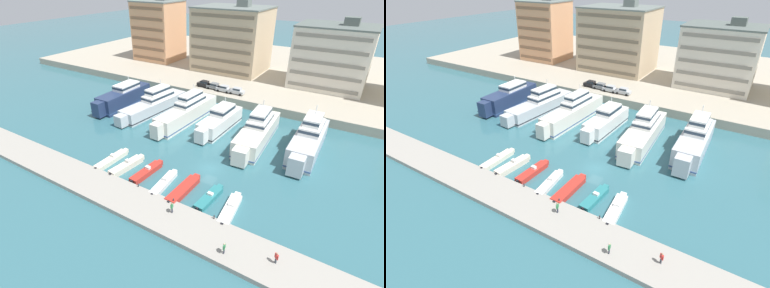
{
  "view_description": "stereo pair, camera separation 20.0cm",
  "coord_description": "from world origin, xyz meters",
  "views": [
    {
      "loc": [
        20.56,
        -39.22,
        30.16
      ],
      "look_at": [
        -4.94,
        2.11,
        2.5
      ],
      "focal_mm": 28.0,
      "sensor_mm": 36.0,
      "label": 1
    },
    {
      "loc": [
        20.73,
        -39.12,
        30.16
      ],
      "look_at": [
        -4.94,
        2.11,
        2.5
      ],
      "focal_mm": 28.0,
      "sensor_mm": 36.0,
      "label": 2
    }
  ],
  "objects": [
    {
      "name": "car_silver_center_left",
      "position": [
        -9.22,
        31.79,
        3.14
      ],
      "size": [
        4.11,
        1.95,
        1.8
      ],
      "color": "#B7BCC1",
      "rests_on": "quay_promenade"
    },
    {
      "name": "yacht_silver_left",
      "position": [
        -23.93,
        14.97,
        2.09
      ],
      "size": [
        6.41,
        22.8,
        7.68
      ],
      "color": "silver",
      "rests_on": "ground"
    },
    {
      "name": "apartment_block_left",
      "position": [
        -21.11,
        52.77,
        11.92
      ],
      "size": [
        22.32,
        17.17,
        21.43
      ],
      "color": "#C6AD89",
      "rests_on": "quay_promenade"
    },
    {
      "name": "yacht_ivory_center",
      "position": [
        3.5,
        13.52,
        2.37
      ],
      "size": [
        6.04,
        21.22,
        8.25
      ],
      "color": "silver",
      "rests_on": "ground"
    },
    {
      "name": "yacht_navy_far_left",
      "position": [
        -33.02,
        13.8,
        2.39
      ],
      "size": [
        4.74,
        18.96,
        7.46
      ],
      "color": "navy",
      "rests_on": "ground"
    },
    {
      "name": "yacht_silver_center_right",
      "position": [
        13.24,
        14.79,
        2.63
      ],
      "size": [
        5.2,
        19.68,
        8.9
      ],
      "color": "silver",
      "rests_on": "ground"
    },
    {
      "name": "pedestrian_mid_deck",
      "position": [
        10.75,
        -16.0,
        1.75
      ],
      "size": [
        0.3,
        0.65,
        1.7
      ],
      "color": "#282D3D",
      "rests_on": "pier_dock"
    },
    {
      "name": "pedestrian_near_edge",
      "position": [
        16.51,
        -14.09,
        1.74
      ],
      "size": [
        0.53,
        0.46,
        1.68
      ],
      "color": "#4C515B",
      "rests_on": "pier_dock"
    },
    {
      "name": "bollard_west_mid",
      "position": [
        0.18,
        -11.41,
        1.07
      ],
      "size": [
        0.2,
        0.2,
        0.61
      ],
      "color": "#2D2D33",
      "rests_on": "pier_dock"
    },
    {
      "name": "car_silver_mid_left",
      "position": [
        -13.01,
        31.69,
        3.14
      ],
      "size": [
        4.12,
        1.95,
        1.8
      ],
      "color": "#B7BCC1",
      "rests_on": "quay_promenade"
    },
    {
      "name": "pedestrian_far_side",
      "position": [
        1.35,
        -13.45,
        1.79
      ],
      "size": [
        0.34,
        0.67,
        1.77
      ],
      "color": "#282D3D",
      "rests_on": "pier_dock"
    },
    {
      "name": "motorboat_red_center",
      "position": [
        -0.35,
        -7.88,
        0.46
      ],
      "size": [
        1.97,
        8.47,
        0.91
      ],
      "color": "red",
      "rests_on": "ground"
    },
    {
      "name": "quay_promenade",
      "position": [
        0.0,
        63.43,
        1.08
      ],
      "size": [
        180.0,
        70.0,
        2.16
      ],
      "primitive_type": "cube",
      "color": "#ADA38E",
      "rests_on": "ground"
    },
    {
      "name": "motorboat_teal_center_right",
      "position": [
        4.1,
        -7.53,
        0.43
      ],
      "size": [
        1.98,
        7.04,
        1.19
      ],
      "color": "teal",
      "rests_on": "ground"
    },
    {
      "name": "car_grey_left",
      "position": [
        -16.24,
        32.13,
        3.14
      ],
      "size": [
        4.14,
        2.0,
        1.8
      ],
      "color": "slate",
      "rests_on": "quay_promenade"
    },
    {
      "name": "ground_plane",
      "position": [
        0.0,
        0.0,
        0.0
      ],
      "size": [
        400.0,
        400.0,
        0.0
      ],
      "primitive_type": "plane",
      "color": "#336670"
    },
    {
      "name": "motorboat_white_center_left",
      "position": [
        -4.02,
        -8.11,
        0.4
      ],
      "size": [
        2.17,
        7.64,
        1.22
      ],
      "color": "white",
      "rests_on": "ground"
    },
    {
      "name": "apartment_block_mid_left",
      "position": [
        9.69,
        51.31,
        10.5
      ],
      "size": [
        19.68,
        15.02,
        18.57
      ],
      "color": "silver",
      "rests_on": "quay_promenade"
    },
    {
      "name": "bollard_west",
      "position": [
        -6.61,
        -11.41,
        1.07
      ],
      "size": [
        0.2,
        0.2,
        0.61
      ],
      "color": "#2D2D33",
      "rests_on": "pier_dock"
    },
    {
      "name": "apartment_block_far_left",
      "position": [
        -49.88,
        52.07,
        12.27
      ],
      "size": [
        15.34,
        13.77,
        22.07
      ],
      "color": "tan",
      "rests_on": "quay_promenade"
    },
    {
      "name": "motorboat_red_mid_left",
      "position": [
        -8.35,
        -7.23,
        0.49
      ],
      "size": [
        1.89,
        7.76,
        1.43
      ],
      "color": "red",
      "rests_on": "ground"
    },
    {
      "name": "motorboat_cream_left",
      "position": [
        -12.52,
        -7.66,
        0.55
      ],
      "size": [
        2.29,
        7.8,
        1.6
      ],
      "color": "beige",
      "rests_on": "ground"
    },
    {
      "name": "motorboat_cream_far_left",
      "position": [
        -16.39,
        -7.48,
        0.45
      ],
      "size": [
        1.59,
        8.1,
        1.34
      ],
      "color": "beige",
      "rests_on": "ground"
    },
    {
      "name": "pier_dock",
      "position": [
        0.0,
        -14.36,
        0.37
      ],
      "size": [
        120.0,
        6.39,
        0.74
      ],
      "primitive_type": "cube",
      "color": "#9E998E",
      "rests_on": "ground"
    },
    {
      "name": "car_black_far_left",
      "position": [
        -19.49,
        32.42,
        3.14
      ],
      "size": [
        4.13,
        1.99,
        1.8
      ],
      "color": "black",
      "rests_on": "quay_promenade"
    },
    {
      "name": "bollard_east_mid",
      "position": [
        6.98,
        -11.41,
        1.07
      ],
      "size": [
        0.2,
        0.2,
        0.61
      ],
      "color": "#2D2D33",
      "rests_on": "pier_dock"
    },
    {
      "name": "yacht_ivory_mid_left",
      "position": [
        -13.95,
        14.4,
        2.42
      ],
      "size": [
        5.15,
        22.61,
        8.28
      ],
      "color": "silver",
      "rests_on": "ground"
    },
    {
      "name": "motorboat_white_mid_right",
      "position": [
        7.93,
        -8.14,
        0.43
      ],
      "size": [
        2.49,
        7.67,
        1.23
      ],
      "color": "white",
      "rests_on": "ground"
    },
    {
      "name": "yacht_white_center_left",
      "position": [
        -5.54,
        14.67,
        2.07
      ],
      "size": [
        4.63,
        16.71,
        6.92
      ],
      "color": "white",
      "rests_on": "ground"
    }
  ]
}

